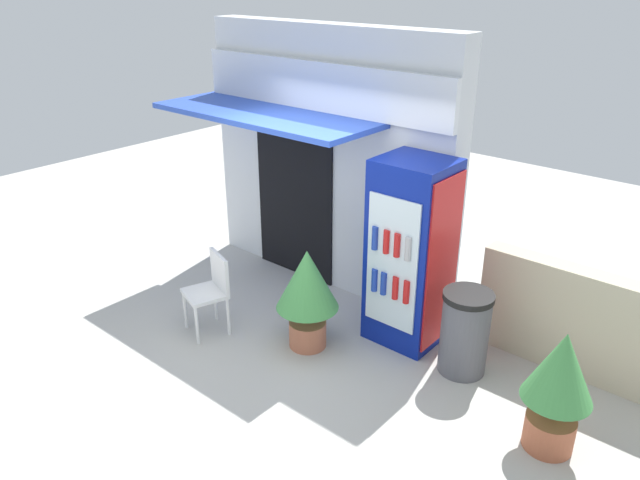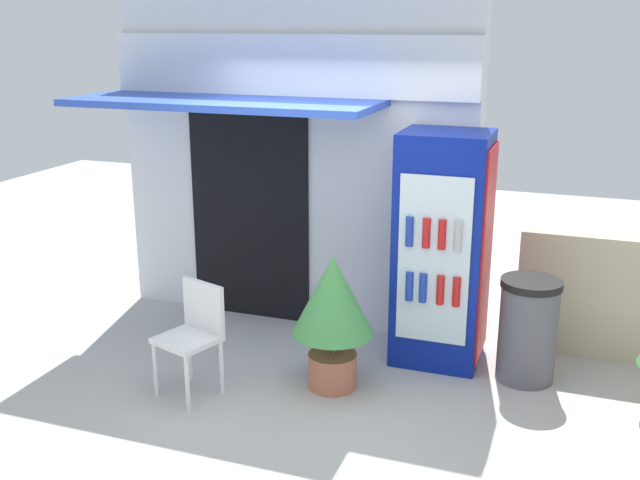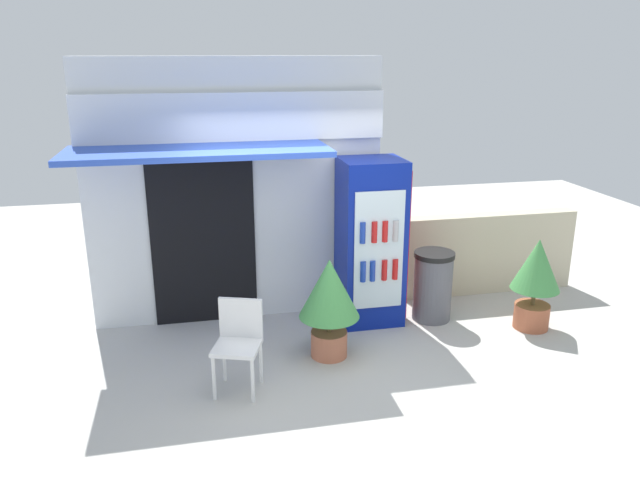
{
  "view_description": "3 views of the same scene",
  "coord_description": "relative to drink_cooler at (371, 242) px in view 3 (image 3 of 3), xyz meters",
  "views": [
    {
      "loc": [
        3.75,
        -3.74,
        3.62
      ],
      "look_at": [
        0.12,
        0.53,
        1.1
      ],
      "focal_mm": 34.2,
      "sensor_mm": 36.0,
      "label": 1
    },
    {
      "loc": [
        1.89,
        -4.8,
        2.81
      ],
      "look_at": [
        -0.04,
        0.56,
        1.12
      ],
      "focal_mm": 41.72,
      "sensor_mm": 36.0,
      "label": 2
    },
    {
      "loc": [
        -1.13,
        -5.35,
        3.12
      ],
      "look_at": [
        0.11,
        0.45,
        1.25
      ],
      "focal_mm": 33.71,
      "sensor_mm": 36.0,
      "label": 3
    }
  ],
  "objects": [
    {
      "name": "potted_plant_curbside",
      "position": [
        1.8,
        -0.64,
        -0.32
      ],
      "size": [
        0.56,
        0.56,
        1.09
      ],
      "color": "#AD5B3D",
      "rests_on": "ground"
    },
    {
      "name": "drink_cooler",
      "position": [
        0.0,
        0.0,
        0.0
      ],
      "size": [
        0.74,
        0.71,
        1.96
      ],
      "color": "navy",
      "rests_on": "ground"
    },
    {
      "name": "potted_plant_near_shop",
      "position": [
        -0.69,
        -0.81,
        -0.3
      ],
      "size": [
        0.64,
        0.64,
        1.09
      ],
      "color": "#BC6B4C",
      "rests_on": "ground"
    },
    {
      "name": "plastic_chair",
      "position": [
        -1.67,
        -1.24,
        -0.46
      ],
      "size": [
        0.53,
        0.52,
        0.88
      ],
      "color": "white",
      "rests_on": "ground"
    },
    {
      "name": "ground",
      "position": [
        -0.86,
        -1.09,
        -0.98
      ],
      "size": [
        16.0,
        16.0,
        0.0
      ],
      "primitive_type": "plane",
      "color": "beige"
    },
    {
      "name": "storefront_building",
      "position": [
        -1.54,
        0.49,
        0.61
      ],
      "size": [
        3.48,
        1.3,
        3.07
      ],
      "color": "silver",
      "rests_on": "ground"
    },
    {
      "name": "trash_bin",
      "position": [
        0.74,
        -0.15,
        -0.55
      ],
      "size": [
        0.48,
        0.48,
        0.85
      ],
      "color": "#595960",
      "rests_on": "ground"
    },
    {
      "name": "stone_boundary_wall",
      "position": [
        1.79,
        0.54,
        -0.44
      ],
      "size": [
        2.4,
        0.24,
        1.08
      ],
      "primitive_type": "cube",
      "color": "beige",
      "rests_on": "ground"
    }
  ]
}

